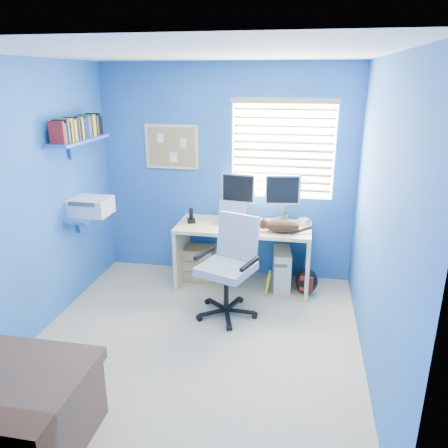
% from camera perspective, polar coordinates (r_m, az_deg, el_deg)
% --- Properties ---
extents(floor, '(3.00, 3.20, 0.00)m').
position_cam_1_polar(floor, '(4.20, -3.77, -15.14)').
color(floor, tan).
rests_on(floor, ground).
extents(ceiling, '(3.00, 3.20, 0.00)m').
position_cam_1_polar(ceiling, '(3.49, -4.70, 21.36)').
color(ceiling, white).
rests_on(ceiling, wall_back).
extents(wall_back, '(3.00, 0.01, 2.50)m').
position_cam_1_polar(wall_back, '(5.17, 0.30, 6.59)').
color(wall_back, '#285BA9').
rests_on(wall_back, ground).
extents(wall_front, '(3.00, 0.01, 2.50)m').
position_cam_1_polar(wall_front, '(2.26, -14.57, -10.64)').
color(wall_front, '#285BA9').
rests_on(wall_front, ground).
extents(wall_left, '(0.01, 3.20, 2.50)m').
position_cam_1_polar(wall_left, '(4.28, -24.05, 2.36)').
color(wall_left, '#285BA9').
rests_on(wall_left, ground).
extents(wall_right, '(0.01, 3.20, 2.50)m').
position_cam_1_polar(wall_right, '(3.59, 19.66, -0.01)').
color(wall_right, '#285BA9').
rests_on(wall_right, ground).
extents(desk, '(1.51, 0.65, 0.74)m').
position_cam_1_polar(desk, '(5.07, 2.53, -4.13)').
color(desk, beige).
rests_on(desk, floor).
extents(laptop, '(0.36, 0.31, 0.22)m').
position_cam_1_polar(laptop, '(4.95, 0.67, 1.27)').
color(laptop, silver).
rests_on(laptop, desk).
extents(monitor_left, '(0.41, 0.18, 0.54)m').
position_cam_1_polar(monitor_left, '(5.11, 1.86, 3.66)').
color(monitor_left, silver).
rests_on(monitor_left, desk).
extents(monitor_right, '(0.41, 0.18, 0.54)m').
position_cam_1_polar(monitor_right, '(5.07, 7.65, 3.39)').
color(monitor_right, silver).
rests_on(monitor_right, desk).
extents(phone, '(0.12, 0.13, 0.17)m').
position_cam_1_polar(phone, '(5.02, -4.32, 1.14)').
color(phone, black).
rests_on(phone, desk).
extents(mug, '(0.10, 0.09, 0.10)m').
position_cam_1_polar(mug, '(5.09, 7.84, 0.88)').
color(mug, '#2B6354').
rests_on(mug, desk).
extents(cd_spindle, '(0.13, 0.13, 0.07)m').
position_cam_1_polar(cd_spindle, '(5.02, 10.37, 0.31)').
color(cd_spindle, silver).
rests_on(cd_spindle, desk).
extents(cat, '(0.38, 0.20, 0.13)m').
position_cam_1_polar(cat, '(4.73, 7.54, -0.29)').
color(cat, black).
rests_on(cat, desk).
extents(tower_pc, '(0.24, 0.46, 0.45)m').
position_cam_1_polar(tower_pc, '(5.13, 7.54, -5.77)').
color(tower_pc, beige).
rests_on(tower_pc, floor).
extents(drawer_boxes, '(0.35, 0.28, 0.41)m').
position_cam_1_polar(drawer_boxes, '(5.30, -3.20, -5.06)').
color(drawer_boxes, tan).
rests_on(drawer_boxes, floor).
extents(yellow_book, '(0.03, 0.17, 0.24)m').
position_cam_1_polar(yellow_book, '(5.00, 5.73, -7.70)').
color(yellow_book, yellow).
rests_on(yellow_book, floor).
extents(backpack, '(0.30, 0.26, 0.30)m').
position_cam_1_polar(backpack, '(5.05, 10.72, -7.32)').
color(backpack, black).
rests_on(backpack, floor).
extents(office_chair, '(0.77, 0.77, 1.02)m').
position_cam_1_polar(office_chair, '(4.47, 0.65, -7.20)').
color(office_chair, black).
rests_on(office_chair, floor).
extents(window_blinds, '(1.15, 0.05, 1.10)m').
position_cam_1_polar(window_blinds, '(5.01, 7.68, 9.53)').
color(window_blinds, white).
rests_on(window_blinds, ground).
extents(corkboard, '(0.64, 0.02, 0.52)m').
position_cam_1_polar(corkboard, '(5.25, -6.85, 9.98)').
color(corkboard, beige).
rests_on(corkboard, ground).
extents(wall_shelves, '(0.42, 0.90, 1.05)m').
position_cam_1_polar(wall_shelves, '(4.78, -17.91, 6.95)').
color(wall_shelves, blue).
rests_on(wall_shelves, ground).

